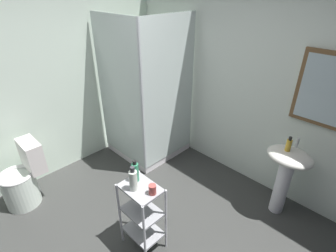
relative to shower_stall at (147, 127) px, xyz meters
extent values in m
cube|color=silver|center=(1.21, 0.63, 0.79)|extent=(4.20, 0.10, 2.50)
cube|color=brown|center=(1.98, 0.56, 0.95)|extent=(0.56, 0.03, 0.72)
cube|color=silver|center=(1.98, 0.54, 0.95)|extent=(0.48, 0.01, 0.64)
cube|color=silver|center=(-0.64, -1.22, 0.79)|extent=(0.10, 4.20, 2.50)
cube|color=white|center=(-0.10, 0.10, -0.41)|extent=(0.90, 0.90, 0.10)
cube|color=silver|center=(-0.10, -0.35, 0.59)|extent=(0.90, 0.02, 1.90)
cube|color=silver|center=(0.35, 0.10, 0.59)|extent=(0.02, 0.90, 1.90)
cylinder|color=silver|center=(0.35, -0.35, 0.59)|extent=(0.04, 0.04, 1.90)
cylinder|color=silver|center=(-0.10, 0.10, -0.36)|extent=(0.08, 0.08, 0.00)
cylinder|color=white|center=(1.89, 0.30, -0.12)|extent=(0.15, 0.15, 0.68)
ellipsoid|color=white|center=(1.89, 0.30, 0.28)|extent=(0.46, 0.37, 0.13)
cylinder|color=silver|center=(1.89, 0.42, 0.40)|extent=(0.03, 0.03, 0.10)
cylinder|color=white|center=(-0.27, -1.71, -0.26)|extent=(0.37, 0.37, 0.40)
torus|color=white|center=(-0.27, -1.71, -0.05)|extent=(0.37, 0.37, 0.04)
cube|color=white|center=(-0.27, -1.49, 0.12)|extent=(0.35, 0.17, 0.36)
cylinder|color=silver|center=(0.97, -1.19, -0.09)|extent=(0.02, 0.02, 0.74)
cylinder|color=silver|center=(1.33, -1.19, -0.09)|extent=(0.02, 0.02, 0.74)
cylinder|color=silver|center=(0.97, -0.93, -0.09)|extent=(0.02, 0.02, 0.74)
cylinder|color=silver|center=(1.33, -0.93, -0.09)|extent=(0.02, 0.02, 0.74)
cube|color=#99999E|center=(1.15, -1.06, -0.28)|extent=(0.36, 0.26, 0.02)
cube|color=#99999E|center=(1.15, -1.06, -0.01)|extent=(0.36, 0.26, 0.02)
cube|color=#99999E|center=(1.15, -1.06, 0.27)|extent=(0.36, 0.26, 0.02)
cylinder|color=gold|center=(1.85, 0.28, 0.41)|extent=(0.05, 0.05, 0.12)
cylinder|color=black|center=(1.85, 0.28, 0.49)|extent=(0.03, 0.03, 0.03)
cylinder|color=#328B61|center=(1.05, -1.03, 0.37)|extent=(0.06, 0.06, 0.18)
cylinder|color=black|center=(1.05, -1.03, 0.47)|extent=(0.03, 0.03, 0.04)
cylinder|color=white|center=(1.13, -1.12, 0.37)|extent=(0.07, 0.07, 0.19)
cylinder|color=#333338|center=(1.13, -1.12, 0.49)|extent=(0.04, 0.04, 0.05)
cylinder|color=#B24742|center=(1.28, -1.04, 0.32)|extent=(0.06, 0.06, 0.09)
camera|label=1|loc=(2.52, -2.10, 1.84)|focal=27.65mm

